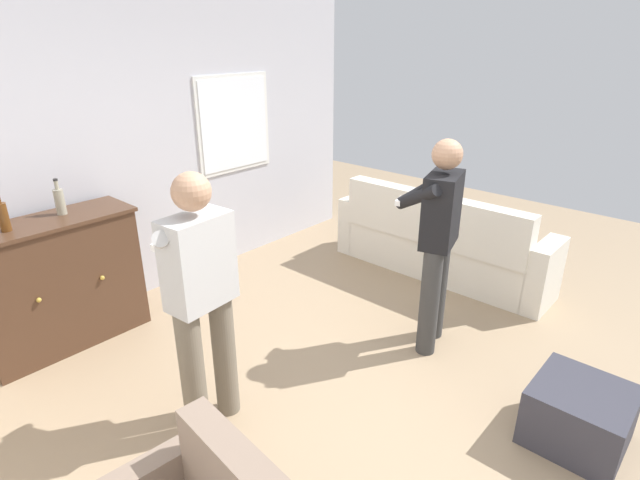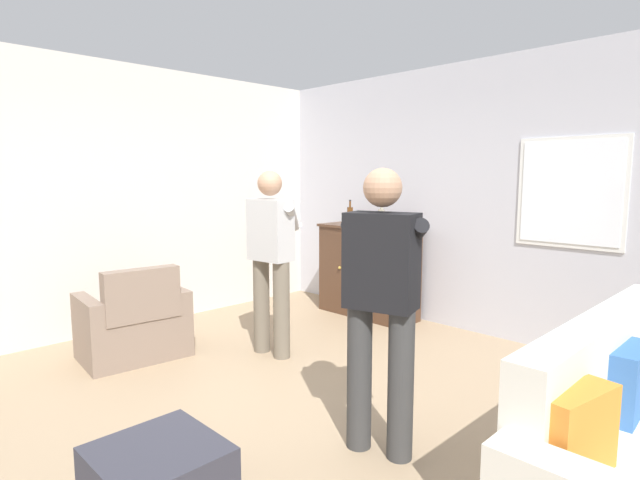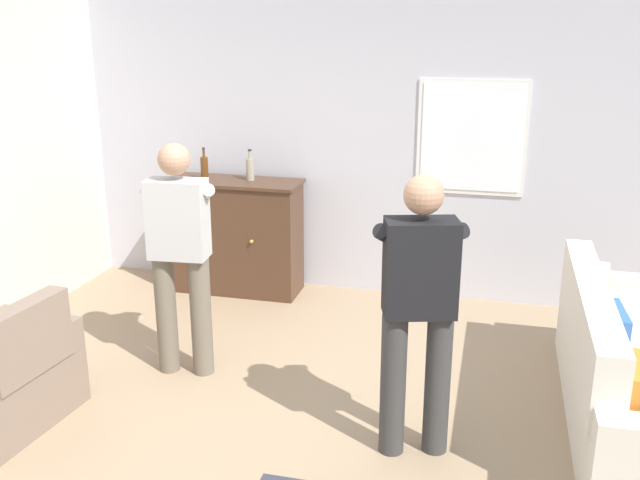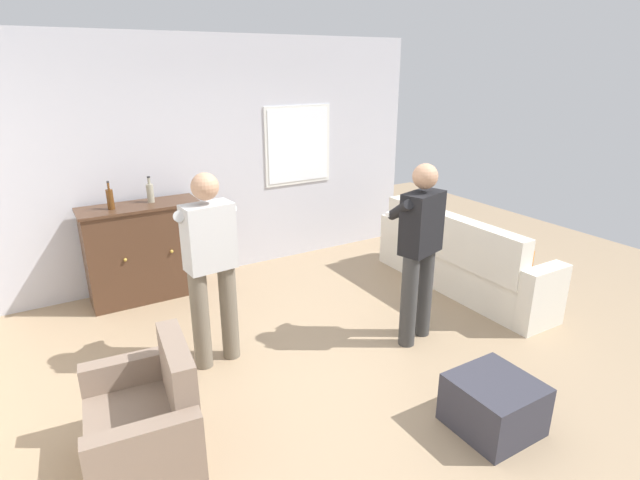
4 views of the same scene
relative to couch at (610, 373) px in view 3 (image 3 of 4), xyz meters
name	(u,v)px [view 3 (image 3 of 4)]	position (x,y,z in m)	size (l,w,h in m)	color
ground	(274,436)	(-2.00, -0.66, -0.35)	(10.40, 10.40, 0.00)	#9E8466
wall_back_with_window	(363,142)	(-1.97, 2.00, 1.05)	(5.20, 0.15, 2.80)	silver
couch	(610,373)	(0.00, 0.00, 0.00)	(0.57, 2.31, 0.92)	silver
armchair	(5,383)	(-3.67, -0.94, -0.07)	(0.73, 0.94, 0.85)	#7F6B5B
sideboard_cabinet	(236,236)	(-3.09, 1.64, 0.18)	(1.23, 0.49, 1.06)	#472D1E
bottle_wine_green	(250,168)	(-2.95, 1.69, 0.82)	(0.07, 0.07, 0.28)	gray
bottle_liquor_amber	(204,167)	(-3.36, 1.61, 0.82)	(0.07, 0.07, 0.29)	#593314
person_standing_left	(180,249)	(-2.88, 0.01, 0.58)	(0.56, 0.49, 1.68)	#6B6051
person_standing_right	(418,304)	(-1.15, -0.59, 0.58)	(0.54, 0.52, 1.68)	#383838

